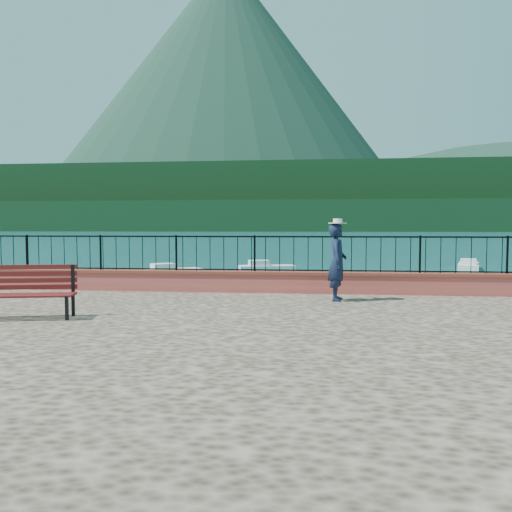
% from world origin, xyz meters
% --- Properties ---
extents(ground, '(2000.00, 2000.00, 0.00)m').
position_xyz_m(ground, '(0.00, 0.00, 0.00)').
color(ground, '#19596B').
rests_on(ground, ground).
extents(parapet, '(28.00, 0.46, 0.58)m').
position_xyz_m(parapet, '(0.00, 3.70, 1.49)').
color(parapet, '#BF5345').
rests_on(parapet, promenade).
extents(railing, '(27.00, 0.05, 0.95)m').
position_xyz_m(railing, '(0.00, 3.70, 2.25)').
color(railing, black).
rests_on(railing, parapet).
extents(dock, '(2.00, 16.00, 0.30)m').
position_xyz_m(dock, '(-2.00, 12.00, 0.15)').
color(dock, '#2D231C').
rests_on(dock, ground).
extents(far_forest, '(900.00, 60.00, 18.00)m').
position_xyz_m(far_forest, '(0.00, 300.00, 9.00)').
color(far_forest, black).
rests_on(far_forest, ground).
extents(foothills, '(900.00, 120.00, 44.00)m').
position_xyz_m(foothills, '(0.00, 360.00, 22.00)').
color(foothills, black).
rests_on(foothills, ground).
extents(volcano, '(560.00, 560.00, 380.00)m').
position_xyz_m(volcano, '(-120.00, 700.00, 190.00)').
color(volcano, '#142D23').
rests_on(volcano, ground).
extents(park_bench, '(1.96, 1.00, 1.04)m').
position_xyz_m(park_bench, '(-4.32, -0.71, 1.51)').
color(park_bench, black).
rests_on(park_bench, promenade).
extents(person, '(0.51, 0.72, 1.88)m').
position_xyz_m(person, '(1.87, 2.39, 2.14)').
color(person, '#111A34').
rests_on(person, promenade).
extents(hat, '(0.44, 0.44, 0.12)m').
position_xyz_m(hat, '(1.87, 2.39, 3.14)').
color(hat, silver).
rests_on(hat, person).
extents(boat_1, '(4.32, 3.58, 0.80)m').
position_xyz_m(boat_1, '(2.75, 9.09, 0.40)').
color(boat_1, silver).
rests_on(boat_1, ground).
extents(boat_3, '(3.73, 3.12, 0.80)m').
position_xyz_m(boat_3, '(-7.20, 19.57, 0.40)').
color(boat_3, silver).
rests_on(boat_3, ground).
extents(boat_4, '(3.86, 2.24, 0.80)m').
position_xyz_m(boat_4, '(-1.68, 22.96, 0.40)').
color(boat_4, silver).
rests_on(boat_4, ground).
extents(boat_5, '(2.52, 4.48, 0.80)m').
position_xyz_m(boat_5, '(12.19, 26.35, 0.40)').
color(boat_5, silver).
rests_on(boat_5, ground).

